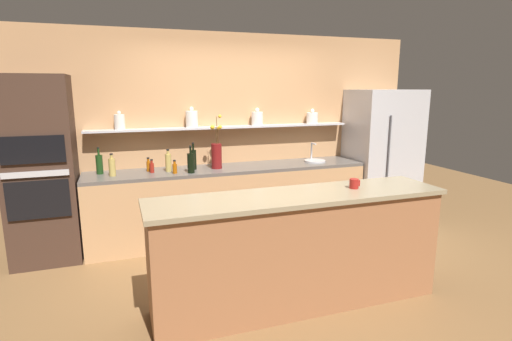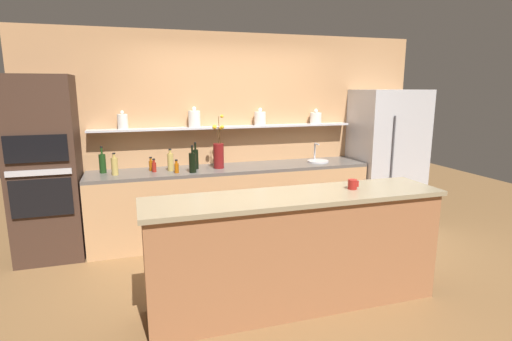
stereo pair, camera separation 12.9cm
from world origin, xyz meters
name	(u,v)px [view 1 (the left image)]	position (x,y,z in m)	size (l,w,h in m)	color
ground_plane	(274,276)	(0.00, 0.00, 0.00)	(12.00, 12.00, 0.00)	brown
back_wall_unit	(231,134)	(0.00, 1.60, 1.30)	(5.20, 0.28, 2.60)	tan
back_counter_unit	(231,202)	(-0.11, 1.24, 0.46)	(3.52, 0.62, 0.92)	tan
island_counter	(298,250)	(0.00, -0.56, 0.51)	(2.61, 0.61, 1.02)	#99603D
refrigerator	(382,156)	(2.14, 1.20, 0.94)	(0.93, 0.73, 1.88)	#B7B7BC
oven_tower	(41,171)	(-2.25, 1.24, 1.02)	(0.71, 0.64, 2.05)	#3D281E
flower_vase	(217,154)	(-0.29, 1.23, 1.10)	(0.14, 0.13, 0.67)	maroon
sink_fixture	(315,160)	(1.09, 1.25, 0.94)	(0.29, 0.29, 0.25)	#B7B7BC
bottle_wine_0	(99,164)	(-1.66, 1.36, 1.04)	(0.08, 0.08, 0.32)	#193814
bottle_sauce_1	(175,168)	(-0.83, 1.09, 0.99)	(0.05, 0.05, 0.16)	#9E4C0A
bottle_sauce_2	(152,167)	(-1.08, 1.23, 0.99)	(0.05, 0.05, 0.16)	maroon
bottle_wine_3	(191,163)	(-0.64, 1.07, 1.04)	(0.08, 0.08, 0.33)	black
bottle_spirit_4	(112,167)	(-1.52, 1.19, 1.03)	(0.07, 0.07, 0.26)	tan
bottle_wine_5	(193,159)	(-0.57, 1.27, 1.05)	(0.07, 0.07, 0.33)	black
bottle_spirit_6	(168,162)	(-0.88, 1.24, 1.03)	(0.07, 0.07, 0.27)	tan
bottle_sauce_7	(148,165)	(-1.11, 1.32, 0.99)	(0.05, 0.05, 0.17)	#9E4C0A
coffee_mug	(354,184)	(0.55, -0.54, 1.06)	(0.10, 0.08, 0.09)	maroon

